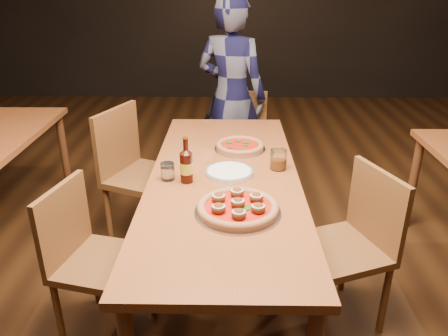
{
  "coord_description": "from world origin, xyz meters",
  "views": [
    {
      "loc": [
        0.03,
        -2.13,
        1.75
      ],
      "look_at": [
        0.0,
        -0.05,
        0.82
      ],
      "focal_mm": 35.0,
      "sensor_mm": 36.0,
      "label": 1
    }
  ],
  "objects_px": {
    "chair_main_e": "(340,249)",
    "plate_stack": "(229,172)",
    "pizza_meatball": "(238,207)",
    "water_glass": "(168,171)",
    "chair_main_sw": "(146,176)",
    "amber_glass": "(279,159)",
    "diner": "(231,97)",
    "table_main": "(224,188)",
    "pizza_margherita": "(240,146)",
    "beer_bottle": "(186,167)",
    "chair_main_nw": "(103,262)",
    "chair_end": "(240,145)"
  },
  "relations": [
    {
      "from": "pizza_meatball",
      "to": "water_glass",
      "type": "xyz_separation_m",
      "value": [
        -0.36,
        0.35,
        0.02
      ]
    },
    {
      "from": "chair_main_nw",
      "to": "plate_stack",
      "type": "distance_m",
      "value": 0.8
    },
    {
      "from": "chair_main_nw",
      "to": "pizza_margherita",
      "type": "distance_m",
      "value": 1.07
    },
    {
      "from": "chair_main_nw",
      "to": "pizza_meatball",
      "type": "distance_m",
      "value": 0.75
    },
    {
      "from": "water_glass",
      "to": "diner",
      "type": "distance_m",
      "value": 1.49
    },
    {
      "from": "plate_stack",
      "to": "chair_main_e",
      "type": "bearing_deg",
      "value": -24.22
    },
    {
      "from": "chair_main_e",
      "to": "pizza_margherita",
      "type": "xyz_separation_m",
      "value": [
        -0.51,
        0.63,
        0.32
      ]
    },
    {
      "from": "pizza_margherita",
      "to": "beer_bottle",
      "type": "relative_size",
      "value": 1.32
    },
    {
      "from": "beer_bottle",
      "to": "pizza_meatball",
      "type": "bearing_deg",
      "value": -50.72
    },
    {
      "from": "chair_main_sw",
      "to": "pizza_margherita",
      "type": "bearing_deg",
      "value": -80.39
    },
    {
      "from": "table_main",
      "to": "water_glass",
      "type": "bearing_deg",
      "value": -171.66
    },
    {
      "from": "chair_main_sw",
      "to": "amber_glass",
      "type": "relative_size",
      "value": 8.67
    },
    {
      "from": "amber_glass",
      "to": "water_glass",
      "type": "bearing_deg",
      "value": -166.27
    },
    {
      "from": "chair_main_e",
      "to": "water_glass",
      "type": "bearing_deg",
      "value": -122.66
    },
    {
      "from": "chair_main_sw",
      "to": "pizza_meatball",
      "type": "xyz_separation_m",
      "value": [
        0.6,
        -0.93,
        0.28
      ]
    },
    {
      "from": "chair_main_nw",
      "to": "water_glass",
      "type": "height_order",
      "value": "chair_main_nw"
    },
    {
      "from": "pizza_meatball",
      "to": "plate_stack",
      "type": "bearing_deg",
      "value": 95.58
    },
    {
      "from": "diner",
      "to": "chair_main_sw",
      "type": "bearing_deg",
      "value": 80.67
    },
    {
      "from": "chair_main_sw",
      "to": "chair_main_e",
      "type": "height_order",
      "value": "chair_main_sw"
    },
    {
      "from": "chair_end",
      "to": "chair_main_nw",
      "type": "bearing_deg",
      "value": -109.64
    },
    {
      "from": "pizza_margherita",
      "to": "plate_stack",
      "type": "distance_m",
      "value": 0.38
    },
    {
      "from": "chair_main_sw",
      "to": "plate_stack",
      "type": "bearing_deg",
      "value": -110.19
    },
    {
      "from": "chair_end",
      "to": "beer_bottle",
      "type": "relative_size",
      "value": 3.74
    },
    {
      "from": "chair_main_sw",
      "to": "water_glass",
      "type": "distance_m",
      "value": 0.7
    },
    {
      "from": "chair_main_e",
      "to": "plate_stack",
      "type": "height_order",
      "value": "chair_main_e"
    },
    {
      "from": "pizza_margherita",
      "to": "chair_end",
      "type": "bearing_deg",
      "value": 88.52
    },
    {
      "from": "chair_main_sw",
      "to": "water_glass",
      "type": "bearing_deg",
      "value": -135.39
    },
    {
      "from": "diner",
      "to": "beer_bottle",
      "type": "bearing_deg",
      "value": 105.33
    },
    {
      "from": "water_glass",
      "to": "amber_glass",
      "type": "height_order",
      "value": "amber_glass"
    },
    {
      "from": "beer_bottle",
      "to": "diner",
      "type": "relative_size",
      "value": 0.15
    },
    {
      "from": "chair_main_e",
      "to": "chair_end",
      "type": "bearing_deg",
      "value": 177.43
    },
    {
      "from": "chair_main_sw",
      "to": "beer_bottle",
      "type": "bearing_deg",
      "value": -128.46
    },
    {
      "from": "pizza_meatball",
      "to": "table_main",
      "type": "bearing_deg",
      "value": 99.82
    },
    {
      "from": "chair_main_e",
      "to": "diner",
      "type": "bearing_deg",
      "value": 178.25
    },
    {
      "from": "pizza_margherita",
      "to": "amber_glass",
      "type": "distance_m",
      "value": 0.36
    },
    {
      "from": "pizza_meatball",
      "to": "beer_bottle",
      "type": "relative_size",
      "value": 1.65
    },
    {
      "from": "diner",
      "to": "chair_main_nw",
      "type": "bearing_deg",
      "value": 94.2
    },
    {
      "from": "pizza_margherita",
      "to": "amber_glass",
      "type": "bearing_deg",
      "value": -54.85
    },
    {
      "from": "chair_main_sw",
      "to": "amber_glass",
      "type": "xyz_separation_m",
      "value": [
        0.84,
        -0.44,
        0.31
      ]
    },
    {
      "from": "chair_main_e",
      "to": "pizza_meatball",
      "type": "xyz_separation_m",
      "value": [
        -0.53,
        -0.16,
        0.33
      ]
    },
    {
      "from": "chair_end",
      "to": "pizza_margherita",
      "type": "distance_m",
      "value": 0.92
    },
    {
      "from": "pizza_meatball",
      "to": "amber_glass",
      "type": "distance_m",
      "value": 0.55
    },
    {
      "from": "chair_end",
      "to": "pizza_margherita",
      "type": "bearing_deg",
      "value": -87.01
    },
    {
      "from": "plate_stack",
      "to": "diner",
      "type": "distance_m",
      "value": 1.38
    },
    {
      "from": "chair_end",
      "to": "chair_main_sw",
      "type": "bearing_deg",
      "value": -127.82
    },
    {
      "from": "chair_main_nw",
      "to": "amber_glass",
      "type": "relative_size",
      "value": 7.64
    },
    {
      "from": "chair_end",
      "to": "pizza_meatball",
      "type": "distance_m",
      "value": 1.68
    },
    {
      "from": "chair_main_sw",
      "to": "chair_end",
      "type": "xyz_separation_m",
      "value": [
        0.65,
        0.71,
        -0.04
      ]
    },
    {
      "from": "pizza_meatball",
      "to": "plate_stack",
      "type": "xyz_separation_m",
      "value": [
        -0.04,
        0.42,
        -0.01
      ]
    },
    {
      "from": "water_glass",
      "to": "amber_glass",
      "type": "xyz_separation_m",
      "value": [
        0.6,
        0.15,
        0.01
      ]
    }
  ]
}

